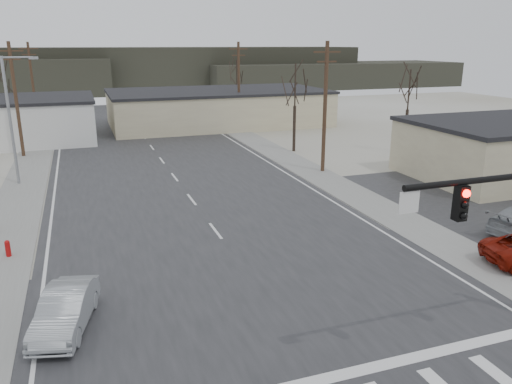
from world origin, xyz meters
The scene contains 22 objects.
ground centered at (0.00, 0.00, 0.00)m, with size 140.00×140.00×0.00m, color silver.
main_road centered at (0.00, 15.00, 0.02)m, with size 18.00×110.00×0.05m, color #28282A.
cross_road centered at (0.00, 0.00, 0.02)m, with size 90.00×10.00×0.04m, color #28282A.
sidewalk_left centered at (-10.60, 20.00, 0.03)m, with size 3.00×90.00×0.06m, color gray.
sidewalk_right centered at (10.60, 20.00, 0.03)m, with size 3.00×90.00×0.06m, color gray.
fire_hydrant centered at (-10.20, 8.00, 0.45)m, with size 0.24×0.24×0.87m.
building_right_far centered at (10.00, 44.00, 2.15)m, with size 26.30×14.30×4.30m.
building_lot centered at (24.00, 12.00, 2.16)m, with size 14.30×10.30×4.30m.
upole_left_c centered at (-11.50, 32.00, 5.22)m, with size 2.20×0.30×10.00m.
upole_left_d centered at (-11.50, 52.00, 5.22)m, with size 2.20×0.30×10.00m.
upole_right_a centered at (11.50, 18.00, 5.22)m, with size 2.20×0.30×10.00m.
upole_right_b centered at (11.50, 40.00, 5.22)m, with size 2.20×0.30×10.00m.
streetlight_main centered at (-10.80, 22.00, 5.09)m, with size 2.40×0.25×9.00m.
tree_right_mid centered at (12.50, 26.00, 5.93)m, with size 3.74×3.74×8.33m.
tree_left_far centered at (-14.00, 46.00, 6.28)m, with size 3.96×3.96×8.82m.
tree_right_far centered at (15.00, 52.00, 5.58)m, with size 3.52×3.52×7.84m.
tree_lot centered at (22.00, 22.00, 5.58)m, with size 3.52×3.52×7.84m.
hill_center centered at (15.00, 96.00, 4.50)m, with size 80.00×18.00×9.00m, color #333026.
hill_right centered at (50.00, 90.00, 2.75)m, with size 60.00×18.00×5.50m, color #333026.
sedan_crossing centered at (-7.50, 0.44, 0.76)m, with size 1.51×4.33×1.43m, color #91969B.
car_far_a centered at (5.75, 48.71, 0.76)m, with size 2.01×4.94×1.43m, color black.
car_far_b centered at (0.77, 57.43, 0.81)m, with size 1.81×4.49×1.53m, color black.
Camera 1 is at (-6.36, -16.63, 9.81)m, focal length 35.00 mm.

